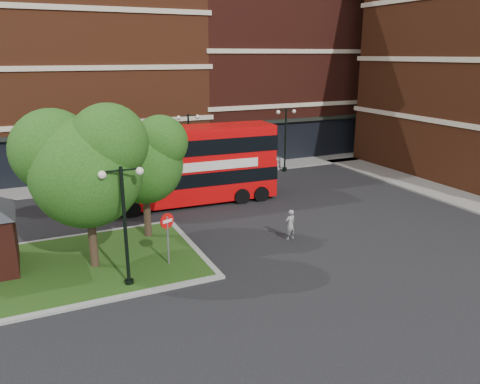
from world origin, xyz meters
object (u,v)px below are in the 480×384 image
bus (188,160)px  woman (290,225)px  car_silver (161,177)px  car_white (258,160)px

bus → woman: 8.52m
car_silver → car_white: size_ratio=0.82×
car_silver → car_white: (8.58, 1.50, 0.11)m
bus → woman: (2.72, -7.83, -1.98)m
woman → car_white: bearing=-117.8°
woman → car_silver: woman is taller
bus → woman: bus is taller
bus → car_silver: size_ratio=3.11×
bus → woman: bearing=-67.9°
bus → car_silver: 5.30m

